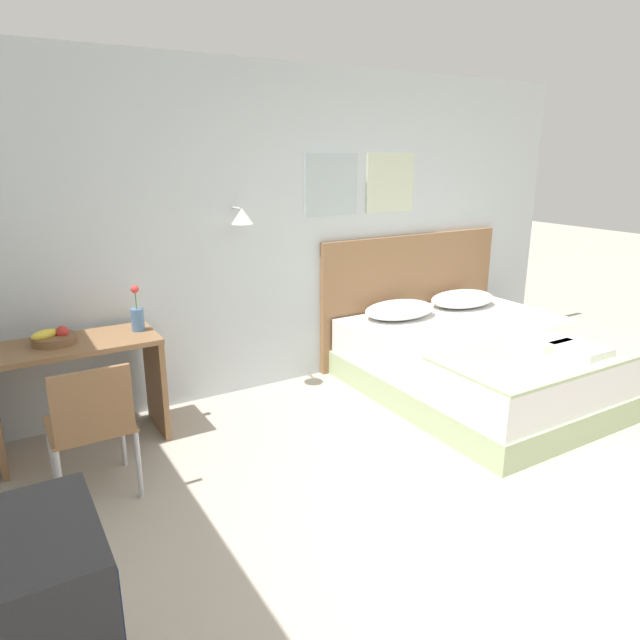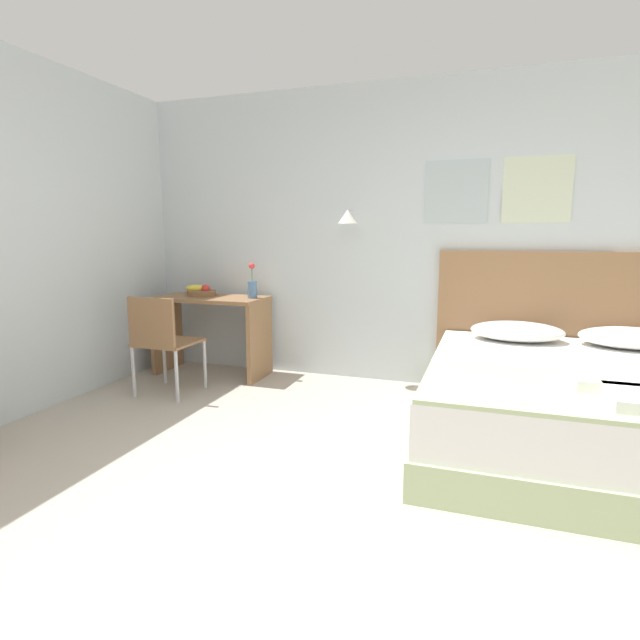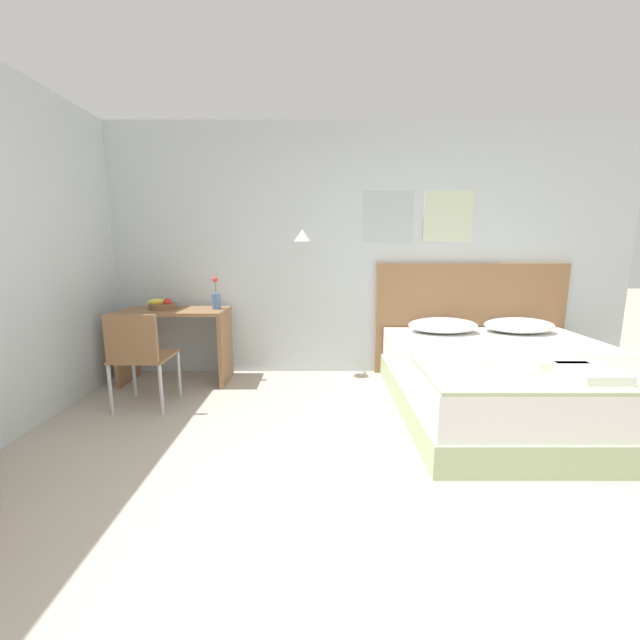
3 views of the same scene
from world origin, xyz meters
name	(u,v)px [view 3 (image 3 of 3)]	position (x,y,z in m)	size (l,w,h in m)	color
ground_plane	(399,546)	(0.00, 0.00, 0.00)	(24.00, 24.00, 0.00)	#B2A899
wall_back	(354,252)	(0.01, 2.67, 1.33)	(5.96, 0.31, 2.65)	silver
bed	(514,382)	(1.27, 1.55, 0.26)	(1.94, 2.07, 0.52)	#B2C693
headboard	(469,319)	(1.27, 2.61, 0.61)	(2.06, 0.06, 1.21)	#8E6642
pillow_left	(442,325)	(0.88, 2.31, 0.60)	(0.70, 0.46, 0.15)	white
pillow_right	(518,325)	(1.66, 2.31, 0.60)	(0.70, 0.46, 0.15)	white
throw_blanket	(560,372)	(1.27, 0.95, 0.54)	(1.88, 0.83, 0.02)	#B2C693
folded_towel_near_foot	(550,360)	(1.28, 1.10, 0.58)	(0.34, 0.35, 0.06)	white
folded_towel_mid_bed	(591,373)	(1.38, 0.81, 0.58)	(0.30, 0.35, 0.06)	white
desk	(174,333)	(-1.86, 2.31, 0.52)	(1.06, 0.52, 0.76)	#8E6642
desk_chair	(138,352)	(-1.90, 1.59, 0.51)	(0.46, 0.46, 0.85)	#8E6642
fruit_bowl	(162,305)	(-1.97, 2.34, 0.80)	(0.29, 0.28, 0.11)	brown
flower_vase	(215,299)	(-1.43, 2.34, 0.87)	(0.09, 0.09, 0.33)	#4C7099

